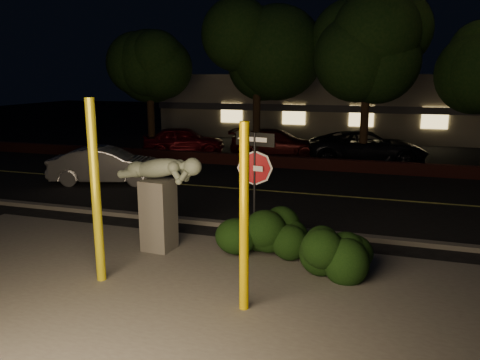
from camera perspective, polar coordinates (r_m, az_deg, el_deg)
name	(u,v)px	position (r m, az deg, el deg)	size (l,w,h in m)	color
ground	(295,175)	(19.11, 6.68, 0.65)	(90.00, 90.00, 0.00)	black
patio	(183,291)	(9.05, -6.93, -13.31)	(14.00, 6.00, 0.02)	#4C4944
road	(278,192)	(16.25, 4.68, -1.44)	(80.00, 8.00, 0.01)	black
lane_marking	(278,191)	(16.25, 4.68, -1.40)	(80.00, 0.12, 0.01)	#C8C850
curb	(244,226)	(12.42, 0.47, -5.62)	(80.00, 0.25, 0.12)	#4C4944
brick_wall	(300,163)	(20.32, 7.38, 2.07)	(40.00, 0.35, 0.50)	#421815
parking_lot	(319,149)	(25.92, 9.60, 3.74)	(40.00, 12.00, 0.01)	black
building	(336,104)	(33.60, 11.64, 9.10)	(22.00, 10.20, 4.00)	slate
tree_far_a	(148,46)	(24.28, -11.15, 15.73)	(4.60, 4.60, 7.43)	black
tree_far_b	(257,28)	(22.48, 2.12, 18.03)	(5.20, 5.20, 8.41)	black
tree_far_c	(369,33)	(21.27, 15.51, 16.84)	(4.80, 4.80, 7.84)	black
yellow_pole_left	(96,193)	(9.25, -17.17, -1.51)	(0.18, 0.18, 3.57)	yellow
yellow_pole_right	(244,219)	(7.77, 0.51, -4.83)	(0.16, 0.16, 3.25)	#FFD002
signpost	(255,168)	(10.28, 1.79, 1.42)	(0.92, 0.20, 2.74)	black
sculpture	(159,192)	(10.71, -9.82, -1.51)	(2.08, 0.70, 2.22)	#4C4944
hedge_center	(267,231)	(10.55, 3.35, -6.21)	(2.11, 0.99, 1.10)	black
hedge_right	(308,242)	(9.97, 8.30, -7.43)	(1.69, 0.91, 1.11)	black
hedge_far_right	(326,249)	(9.64, 10.39, -8.25)	(1.59, 0.99, 1.10)	black
silver_sedan	(107,165)	(18.09, -15.92, 1.74)	(1.43, 4.09, 1.35)	#BABABF
parked_car_red	(184,140)	(24.13, -6.86, 4.83)	(1.65, 4.09, 1.39)	maroon
parked_car_darkred	(277,143)	(23.20, 4.54, 4.50)	(1.88, 4.62, 1.34)	#3F0C0D
parked_car_dark	(367,147)	(22.16, 15.22, 3.88)	(2.44, 5.28, 1.47)	black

